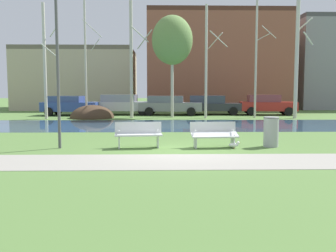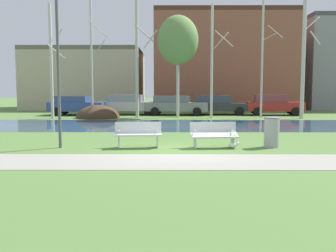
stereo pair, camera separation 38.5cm
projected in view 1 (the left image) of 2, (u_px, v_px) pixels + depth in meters
ground_plane at (169, 123)px, 22.37m from camera, size 120.00×120.00×0.00m
paved_path_strip at (181, 161)px, 10.55m from camera, size 60.00×2.28×0.01m
river_band at (170, 125)px, 21.12m from camera, size 80.00×6.89×0.01m
soil_mound at (92, 118)px, 26.33m from camera, size 3.00×3.27×1.79m
bench_left at (138, 134)px, 13.00m from camera, size 1.64×0.69×0.87m
bench_right at (214, 134)px, 13.06m from camera, size 1.64×0.69×0.87m
trash_bin at (271, 131)px, 13.22m from camera, size 0.54×0.54×1.04m
seagull at (234, 145)px, 12.83m from camera, size 0.40×0.15×0.25m
streetlamp at (57, 38)px, 12.58m from camera, size 0.32×0.32×5.53m
birch_far_left at (45, 61)px, 25.15m from camera, size 1.07×1.83×7.60m
birch_left at (86, 53)px, 26.28m from camera, size 1.28×2.23×8.77m
birch_center_left at (132, 52)px, 26.08m from camera, size 1.57×2.64×8.91m
birch_center at (172, 40)px, 26.37m from camera, size 2.83×2.83×7.06m
birch_center_right at (207, 61)px, 25.79m from camera, size 1.52×2.50×7.63m
birch_right at (256, 58)px, 26.16m from camera, size 1.43×2.29×8.01m
birch_far_right at (297, 55)px, 25.60m from camera, size 1.20×2.00×8.37m
parked_van_nearest_blue at (70, 105)px, 28.82m from camera, size 4.35×2.39×1.46m
parked_sedan_second_silver at (123, 104)px, 29.54m from camera, size 4.81×2.33×1.55m
parked_hatch_third_grey at (169, 105)px, 29.14m from camera, size 4.88×2.34×1.47m
parked_wagon_fourth_dark at (210, 105)px, 29.73m from camera, size 4.92×2.43×1.48m
parked_suv_fifth_red at (267, 104)px, 29.40m from camera, size 4.33×2.34×1.54m
building_beige_block at (80, 79)px, 39.04m from camera, size 11.06×9.31×5.95m
building_brick_low at (214, 63)px, 38.36m from camera, size 13.21×9.51×9.23m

